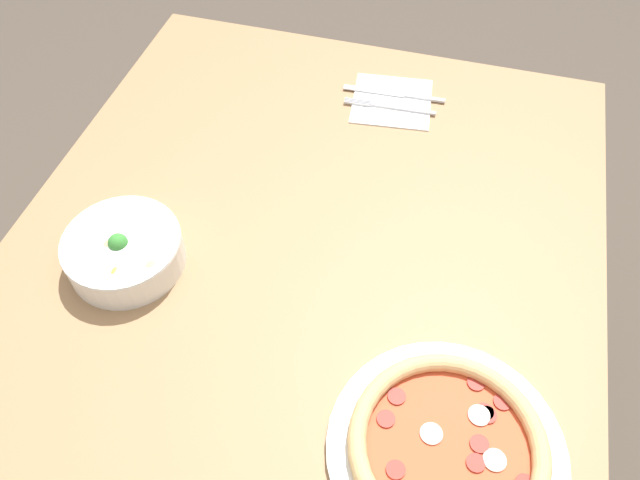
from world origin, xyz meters
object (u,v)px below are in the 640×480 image
(bowl, at_px, (124,250))
(pizza, at_px, (448,448))
(knife, at_px, (398,94))
(fork, at_px, (391,107))

(bowl, bearing_deg, pizza, -107.46)
(bowl, bearing_deg, knife, -32.75)
(fork, xyz_separation_m, knife, (0.04, -0.01, -0.00))
(fork, bearing_deg, knife, -102.13)
(bowl, xyz_separation_m, fork, (0.51, -0.35, -0.03))
(pizza, distance_m, bowl, 0.59)
(pizza, relative_size, knife, 1.51)
(bowl, distance_m, knife, 0.66)
(fork, distance_m, knife, 0.05)
(pizza, bearing_deg, fork, 17.53)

